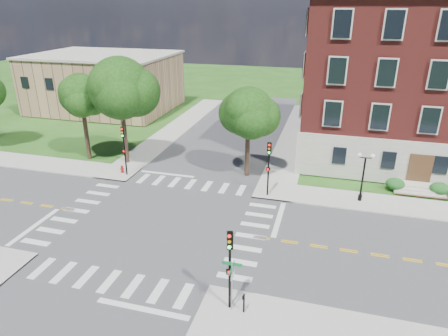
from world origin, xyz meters
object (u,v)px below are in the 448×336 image
(push_button_post, at_px, (244,302))
(fire_hydrant, at_px, (122,169))
(street_sign_pole, at_px, (232,277))
(twin_lamp_west, at_px, (363,174))
(traffic_signal_nw, at_px, (124,145))
(traffic_signal_ne, at_px, (269,162))
(traffic_signal_se, at_px, (230,261))

(push_button_post, distance_m, fire_hydrant, 22.04)
(street_sign_pole, bearing_deg, twin_lamp_west, 65.03)
(traffic_signal_nw, height_order, push_button_post, traffic_signal_nw)
(traffic_signal_ne, relative_size, fire_hydrant, 6.40)
(traffic_signal_ne, distance_m, traffic_signal_nw, 13.90)
(traffic_signal_se, bearing_deg, traffic_signal_nw, 133.64)
(traffic_signal_se, distance_m, street_sign_pole, 0.90)
(twin_lamp_west, xyz_separation_m, fire_hydrant, (-22.24, 0.00, -2.06))
(traffic_signal_se, bearing_deg, twin_lamp_west, 64.31)
(twin_lamp_west, relative_size, street_sign_pole, 1.36)
(twin_lamp_west, bearing_deg, traffic_signal_ne, -171.98)
(traffic_signal_ne, bearing_deg, push_button_post, -85.29)
(traffic_signal_se, height_order, push_button_post, traffic_signal_se)
(street_sign_pole, height_order, fire_hydrant, street_sign_pole)
(traffic_signal_se, relative_size, traffic_signal_nw, 1.00)
(fire_hydrant, bearing_deg, street_sign_pole, -45.65)
(traffic_signal_se, xyz_separation_m, twin_lamp_west, (7.34, 15.26, -0.66))
(traffic_signal_se, xyz_separation_m, street_sign_pole, (0.17, -0.14, -0.88))
(traffic_signal_ne, xyz_separation_m, twin_lamp_west, (7.69, 1.08, -0.66))
(traffic_signal_se, bearing_deg, street_sign_pole, -40.81)
(traffic_signal_se, distance_m, fire_hydrant, 21.50)
(traffic_signal_se, relative_size, twin_lamp_west, 1.13)
(traffic_signal_se, bearing_deg, traffic_signal_ne, 91.40)
(twin_lamp_west, height_order, street_sign_pole, twin_lamp_west)
(traffic_signal_nw, bearing_deg, push_button_post, -45.04)
(traffic_signal_se, height_order, traffic_signal_ne, same)
(fire_hydrant, bearing_deg, traffic_signal_nw, -27.29)
(fire_hydrant, bearing_deg, twin_lamp_west, -0.00)
(traffic_signal_ne, bearing_deg, twin_lamp_west, 8.02)
(twin_lamp_west, bearing_deg, fire_hydrant, 180.00)
(traffic_signal_nw, bearing_deg, street_sign_pole, -46.30)
(traffic_signal_se, distance_m, traffic_signal_ne, 14.18)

